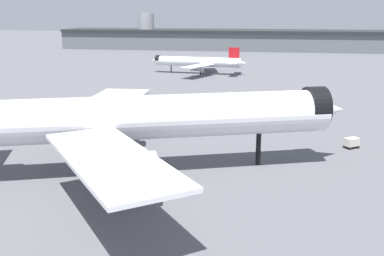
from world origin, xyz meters
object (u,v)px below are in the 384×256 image
object	(u,v)px
airliner_far_taxiway	(198,62)
service_truck_front	(103,110)
airliner_near_gate	(138,119)
baggage_cart_trailing	(352,143)

from	to	relation	value
airliner_far_taxiway	service_truck_front	world-z (taller)	airliner_far_taxiway
airliner_near_gate	airliner_far_taxiway	distance (m)	109.10
airliner_near_gate	baggage_cart_trailing	xyz separation A→B (m)	(34.24, 16.87, -7.30)
airliner_near_gate	airliner_far_taxiway	bearing A→B (deg)	74.28
airliner_far_taxiway	baggage_cart_trailing	xyz separation A→B (m)	(38.14, -92.10, -3.53)
airliner_far_taxiway	airliner_near_gate	bearing A→B (deg)	100.29
airliner_near_gate	service_truck_front	bearing A→B (deg)	98.35
service_truck_front	airliner_near_gate	bearing A→B (deg)	-169.03
airliner_near_gate	service_truck_front	size ratio (longest dim) A/B	10.78
service_truck_front	baggage_cart_trailing	distance (m)	54.35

